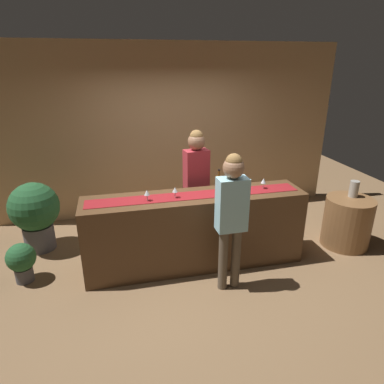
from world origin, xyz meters
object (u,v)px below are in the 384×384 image
at_px(wine_bottle_amber, 219,183).
at_px(wine_glass_far_end, 263,181).
at_px(wine_glass_near_customer, 147,193).
at_px(bartender, 196,175).
at_px(round_side_table, 347,222).
at_px(vase_on_side_table, 354,189).
at_px(wine_bottle_green, 230,182).
at_px(potted_plant_small, 22,260).
at_px(potted_plant_tall, 35,212).
at_px(wine_glass_mid_counter, 175,190).
at_px(customer_sipping, 232,209).

height_order(wine_bottle_amber, wine_glass_far_end, wine_bottle_amber).
bearing_deg(wine_glass_far_end, wine_bottle_amber, 176.50).
xyz_separation_m(wine_glass_near_customer, bartender, (0.77, 0.63, -0.04)).
height_order(round_side_table, vase_on_side_table, vase_on_side_table).
relative_size(wine_bottle_green, potted_plant_small, 0.59).
bearing_deg(wine_bottle_amber, wine_glass_far_end, -3.50).
bearing_deg(wine_glass_near_customer, wine_bottle_amber, 6.80).
bearing_deg(wine_glass_near_customer, potted_plant_tall, 147.73).
bearing_deg(potted_plant_small, wine_bottle_amber, -0.85).
height_order(wine_glass_near_customer, wine_glass_mid_counter, same).
distance_m(wine_glass_mid_counter, potted_plant_small, 2.08).
distance_m(potted_plant_tall, potted_plant_small, 0.86).
relative_size(wine_glass_far_end, customer_sipping, 0.09).
xyz_separation_m(bartender, customer_sipping, (0.12, -1.17, -0.03)).
distance_m(wine_glass_near_customer, wine_glass_far_end, 1.55).
bearing_deg(wine_bottle_green, wine_bottle_amber, 178.61).
xyz_separation_m(wine_bottle_amber, wine_bottle_green, (0.15, -0.00, 0.00)).
relative_size(wine_glass_near_customer, round_side_table, 0.19).
xyz_separation_m(wine_glass_mid_counter, bartender, (0.42, 0.60, -0.04)).
bearing_deg(wine_glass_far_end, wine_bottle_green, 175.81).
xyz_separation_m(wine_bottle_amber, potted_plant_tall, (-2.45, 0.84, -0.53)).
xyz_separation_m(wine_glass_near_customer, vase_on_side_table, (3.00, 0.11, -0.25)).
bearing_deg(potted_plant_tall, wine_bottle_green, -18.03).
height_order(wine_glass_near_customer, potted_plant_small, wine_glass_near_customer).
distance_m(bartender, potted_plant_small, 2.50).
height_order(wine_glass_far_end, round_side_table, wine_glass_far_end).
bearing_deg(wine_glass_far_end, wine_glass_near_customer, -177.23).
height_order(wine_bottle_green, bartender, bartender).
bearing_deg(vase_on_side_table, customer_sipping, -162.74).
bearing_deg(wine_glass_near_customer, wine_bottle_green, 5.68).
bearing_deg(bartender, wine_glass_far_end, 136.55).
xyz_separation_m(wine_bottle_amber, bartender, (-0.17, 0.51, -0.05)).
bearing_deg(round_side_table, wine_glass_near_customer, -179.35).
height_order(customer_sipping, potted_plant_tall, customer_sipping).
bearing_deg(vase_on_side_table, bartender, 166.91).
height_order(potted_plant_tall, potted_plant_small, potted_plant_tall).
bearing_deg(bartender, potted_plant_tall, -16.45).
distance_m(round_side_table, potted_plant_tall, 4.54).
height_order(wine_bottle_amber, bartender, bartender).
bearing_deg(vase_on_side_table, wine_bottle_amber, 179.88).
distance_m(wine_glass_mid_counter, customer_sipping, 0.79).
bearing_deg(wine_glass_near_customer, wine_glass_far_end, 2.77).
relative_size(wine_glass_mid_counter, vase_on_side_table, 0.60).
distance_m(wine_bottle_amber, vase_on_side_table, 2.07).
xyz_separation_m(wine_glass_near_customer, round_side_table, (2.92, 0.03, -0.74)).
height_order(wine_glass_near_customer, bartender, bartender).
distance_m(bartender, potted_plant_tall, 2.35).
xyz_separation_m(vase_on_side_table, potted_plant_small, (-4.56, 0.04, -0.56)).
bearing_deg(wine_glass_far_end, wine_glass_mid_counter, -177.45).
relative_size(round_side_table, potted_plant_tall, 0.73).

